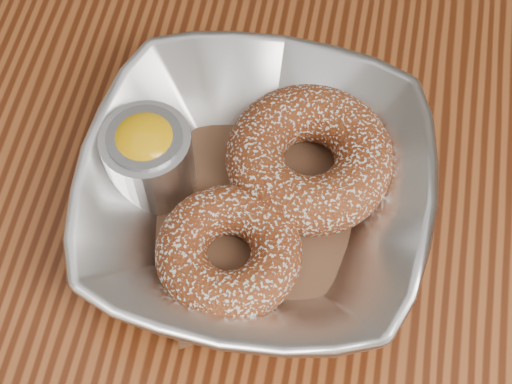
% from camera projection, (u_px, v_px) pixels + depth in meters
% --- Properties ---
extents(table, '(1.20, 0.80, 0.75)m').
position_uv_depth(table, '(210.00, 262.00, 0.60)').
color(table, brown).
rests_on(table, ground_plane).
extents(serving_bowl, '(0.22, 0.22, 0.05)m').
position_uv_depth(serving_bowl, '(256.00, 195.00, 0.48)').
color(serving_bowl, silver).
rests_on(serving_bowl, table).
extents(parchment, '(0.20, 0.20, 0.00)m').
position_uv_depth(parchment, '(256.00, 208.00, 0.50)').
color(parchment, brown).
rests_on(parchment, table).
extents(donut_back, '(0.12, 0.12, 0.04)m').
position_uv_depth(donut_back, '(309.00, 158.00, 0.49)').
color(donut_back, maroon).
rests_on(donut_back, parchment).
extents(donut_front, '(0.10, 0.10, 0.03)m').
position_uv_depth(donut_front, '(229.00, 252.00, 0.47)').
color(donut_front, maroon).
rests_on(donut_front, parchment).
extents(ramekin, '(0.06, 0.06, 0.06)m').
position_uv_depth(ramekin, '(148.00, 156.00, 0.48)').
color(ramekin, silver).
rests_on(ramekin, table).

